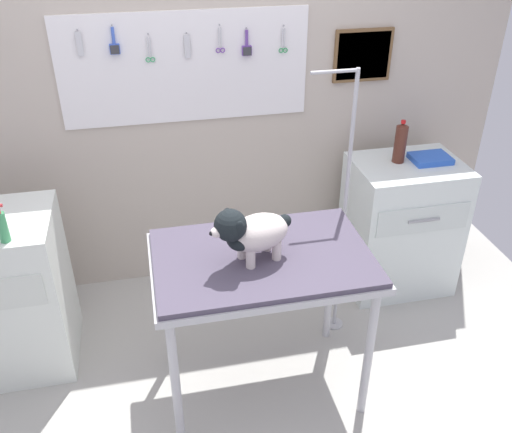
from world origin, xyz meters
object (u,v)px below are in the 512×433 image
at_px(grooming_table, 262,269).
at_px(dog, 251,232).
at_px(grooming_arm, 342,222).
at_px(cabinet_right, 400,225).
at_px(soda_bottle, 400,143).

relative_size(grooming_table, dog, 2.64).
relative_size(grooming_arm, dog, 4.03).
relative_size(dog, cabinet_right, 0.45).
height_order(grooming_table, grooming_arm, grooming_arm).
bearing_deg(cabinet_right, grooming_table, -146.73).
height_order(grooming_arm, soda_bottle, grooming_arm).
xyz_separation_m(grooming_arm, dog, (-0.61, -0.41, 0.27)).
bearing_deg(dog, cabinet_right, 33.03).
distance_m(cabinet_right, soda_bottle, 0.58).
bearing_deg(soda_bottle, grooming_arm, -141.25).
bearing_deg(grooming_table, soda_bottle, 36.48).
height_order(grooming_table, cabinet_right, cabinet_right).
bearing_deg(cabinet_right, soda_bottle, 141.74).
bearing_deg(grooming_arm, soda_bottle, 38.75).
xyz_separation_m(grooming_arm, cabinet_right, (0.56, 0.36, -0.31)).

